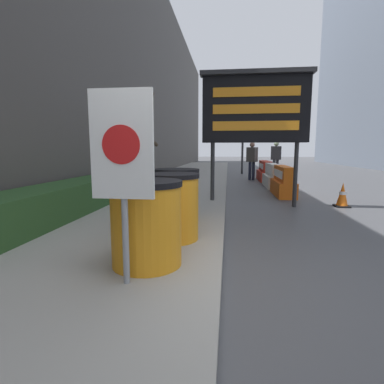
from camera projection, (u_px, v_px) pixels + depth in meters
name	position (u px, v px, depth m)	size (l,w,h in m)	color
ground_plane	(221.00, 292.00, 2.93)	(120.00, 120.00, 0.00)	#474749
sidewalk_left	(44.00, 276.00, 3.14)	(3.71, 56.00, 0.13)	gray
building_left_facade	(133.00, 55.00, 12.30)	(0.40, 50.40, 10.50)	#4C4742
hedge_strip	(67.00, 198.00, 5.91)	(0.90, 5.79, 0.60)	#284C23
bare_tree	(135.00, 146.00, 9.76)	(1.45, 1.63, 3.11)	#4C3D2D
barrel_drum_foreground	(146.00, 223.00, 3.25)	(0.79, 0.79, 0.93)	orange
barrel_drum_middle	(171.00, 206.00, 4.20)	(0.79, 0.79, 0.93)	orange
barrel_drum_back	(177.00, 196.00, 5.18)	(0.79, 0.79, 0.93)	orange
warning_sign	(122.00, 157.00, 2.66)	(0.58, 0.08, 1.78)	gray
message_board	(255.00, 108.00, 7.11)	(2.63, 0.36, 3.22)	#28282B
jersey_barrier_orange_far	(283.00, 183.00, 9.12)	(0.52, 1.81, 0.90)	orange
jersey_barrier_white	(273.00, 177.00, 11.27)	(0.56, 1.97, 0.87)	silver
jersey_barrier_red_striped	(265.00, 172.00, 13.63)	(0.59, 2.04, 0.89)	red
traffic_cone_near	(342.00, 195.00, 7.29)	(0.33, 0.33, 0.59)	black
traffic_light_near_curb	(243.00, 124.00, 17.06)	(0.28, 0.44, 3.96)	#2D2D30
pedestrian_worker	(252.00, 158.00, 13.77)	(0.53, 0.50, 1.74)	#23283D
pedestrian_passerby	(276.00, 156.00, 15.59)	(0.55, 0.44, 1.82)	#333338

